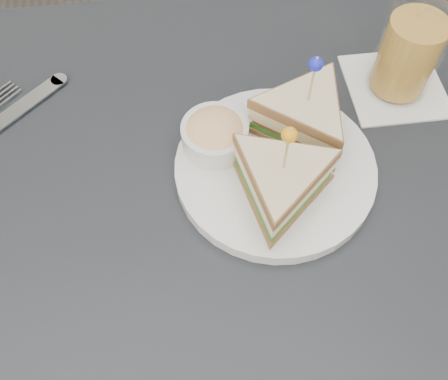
% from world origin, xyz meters
% --- Properties ---
extents(ground_plane, '(3.50, 3.50, 0.00)m').
position_xyz_m(ground_plane, '(0.00, 0.00, 0.00)').
color(ground_plane, '#3F3833').
extents(table, '(0.80, 0.80, 0.75)m').
position_xyz_m(table, '(0.00, 0.00, 0.67)').
color(table, black).
rests_on(table, ground).
extents(plate_meal, '(0.28, 0.28, 0.14)m').
position_xyz_m(plate_meal, '(0.08, 0.06, 0.79)').
color(plate_meal, silver).
rests_on(plate_meal, table).
extents(drink_set, '(0.13, 0.13, 0.16)m').
position_xyz_m(drink_set, '(0.26, 0.17, 0.82)').
color(drink_set, silver).
rests_on(drink_set, table).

